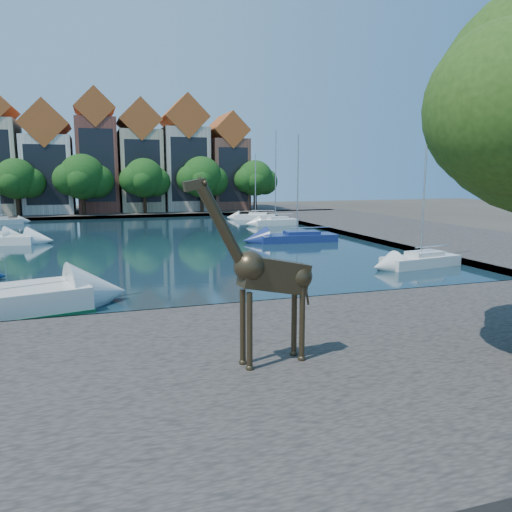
# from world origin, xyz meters

# --- Properties ---
(ground) EXTENTS (160.00, 160.00, 0.00)m
(ground) POSITION_xyz_m (0.00, 0.00, 0.00)
(ground) COLOR #38332B
(ground) RESTS_ON ground
(water_basin) EXTENTS (38.00, 50.00, 0.08)m
(water_basin) POSITION_xyz_m (0.00, 24.00, 0.04)
(water_basin) COLOR black
(water_basin) RESTS_ON ground
(near_quay) EXTENTS (50.00, 14.00, 0.50)m
(near_quay) POSITION_xyz_m (0.00, -7.00, 0.25)
(near_quay) COLOR #46413D
(near_quay) RESTS_ON ground
(far_quay) EXTENTS (60.00, 16.00, 0.50)m
(far_quay) POSITION_xyz_m (0.00, 56.00, 0.25)
(far_quay) COLOR #46413D
(far_quay) RESTS_ON ground
(right_quay) EXTENTS (14.00, 52.00, 0.50)m
(right_quay) POSITION_xyz_m (25.00, 24.00, 0.25)
(right_quay) COLOR #46413D
(right_quay) RESTS_ON ground
(townhouse_west_inner) EXTENTS (6.43, 9.18, 15.15)m
(townhouse_west_inner) POSITION_xyz_m (-10.50, 55.99, 7.35)
(townhouse_west_inner) COLOR white
(townhouse_west_inner) RESTS_ON far_quay
(townhouse_center) EXTENTS (5.44, 9.18, 16.93)m
(townhouse_center) POSITION_xyz_m (-4.00, 55.99, 8.36)
(townhouse_center) COLOR brown
(townhouse_center) RESTS_ON far_quay
(townhouse_east_inner) EXTENTS (5.94, 9.18, 15.79)m
(townhouse_east_inner) POSITION_xyz_m (2.00, 55.99, 7.73)
(townhouse_east_inner) COLOR tan
(townhouse_east_inner) RESTS_ON far_quay
(townhouse_east_mid) EXTENTS (6.43, 9.18, 16.65)m
(townhouse_east_mid) POSITION_xyz_m (8.50, 55.99, 8.10)
(townhouse_east_mid) COLOR beige
(townhouse_east_mid) RESTS_ON far_quay
(townhouse_east_end) EXTENTS (5.44, 9.18, 14.43)m
(townhouse_east_end) POSITION_xyz_m (15.00, 55.99, 7.11)
(townhouse_east_end) COLOR brown
(townhouse_east_end) RESTS_ON far_quay
(far_tree_west) EXTENTS (6.76, 5.20, 7.36)m
(far_tree_west) POSITION_xyz_m (-13.91, 50.49, 5.08)
(far_tree_west) COLOR #332114
(far_tree_west) RESTS_ON far_quay
(far_tree_mid_west) EXTENTS (7.80, 6.00, 8.00)m
(far_tree_mid_west) POSITION_xyz_m (-5.89, 50.49, 5.29)
(far_tree_mid_west) COLOR #332114
(far_tree_mid_west) RESTS_ON far_quay
(far_tree_mid_east) EXTENTS (7.02, 5.40, 7.52)m
(far_tree_mid_east) POSITION_xyz_m (2.10, 50.49, 5.13)
(far_tree_mid_east) COLOR #332114
(far_tree_mid_east) RESTS_ON far_quay
(far_tree_east) EXTENTS (7.54, 5.80, 7.84)m
(far_tree_east) POSITION_xyz_m (10.11, 50.49, 5.24)
(far_tree_east) COLOR #332114
(far_tree_east) RESTS_ON far_quay
(far_tree_far_east) EXTENTS (6.76, 5.20, 7.36)m
(far_tree_far_east) POSITION_xyz_m (18.09, 50.49, 5.08)
(far_tree_far_east) COLOR #332114
(far_tree_far_east) RESTS_ON far_quay
(giraffe_statue) EXTENTS (3.73, 0.89, 5.33)m
(giraffe_statue) POSITION_xyz_m (-0.13, -6.96, 3.12)
(giraffe_statue) COLOR #372C1B
(giraffe_statue) RESTS_ON near_quay
(sailboat_left_e) EXTENTS (4.66, 2.69, 8.92)m
(sailboat_left_e) POSITION_xyz_m (-15.00, 44.00, 0.57)
(sailboat_left_e) COLOR silver
(sailboat_left_e) RESTS_ON water_basin
(sailboat_right_a) EXTENTS (5.46, 2.61, 10.25)m
(sailboat_right_a) POSITION_xyz_m (15.00, 6.59, 0.61)
(sailboat_right_a) COLOR silver
(sailboat_right_a) RESTS_ON water_basin
(sailboat_right_b) EXTENTS (6.84, 2.78, 9.15)m
(sailboat_right_b) POSITION_xyz_m (12.00, 19.84, 0.57)
(sailboat_right_b) COLOR navy
(sailboat_right_b) RESTS_ON water_basin
(sailboat_right_c) EXTENTS (5.08, 1.97, 10.67)m
(sailboat_right_c) POSITION_xyz_m (15.00, 33.57, 0.64)
(sailboat_right_c) COLOR silver
(sailboat_right_c) RESTS_ON water_basin
(sailboat_right_d) EXTENTS (5.48, 3.77, 8.32)m
(sailboat_right_d) POSITION_xyz_m (15.00, 41.03, 0.56)
(sailboat_right_d) COLOR white
(sailboat_right_d) RESTS_ON water_basin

